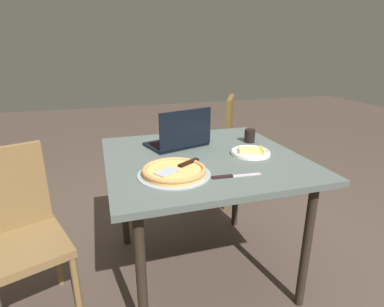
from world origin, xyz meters
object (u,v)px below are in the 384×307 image
at_px(laptop, 179,139).
at_px(pizza_plate, 251,152).
at_px(chair_near, 217,144).
at_px(drink_cup, 250,136).
at_px(dining_table, 202,168).
at_px(pizza_tray, 174,171).
at_px(chair_far, 15,229).
at_px(table_knife, 231,176).

xyz_separation_m(laptop, pizza_plate, (0.25, 0.35, -0.04)).
bearing_deg(chair_near, drink_cup, -5.54).
height_order(dining_table, pizza_tray, pizza_tray).
relative_size(drink_cup, chair_far, 0.09).
xyz_separation_m(pizza_tray, chair_far, (-0.18, -0.76, -0.28)).
distance_m(dining_table, laptop, 0.25).
xyz_separation_m(laptop, chair_near, (-0.67, 0.52, -0.28)).
distance_m(pizza_plate, chair_near, 0.97).
bearing_deg(chair_far, pizza_tray, 76.27).
bearing_deg(dining_table, pizza_tray, -44.70).
xyz_separation_m(drink_cup, chair_near, (-0.71, 0.07, -0.27)).
relative_size(dining_table, chair_near, 1.11).
xyz_separation_m(table_knife, drink_cup, (-0.48, 0.34, 0.04)).
distance_m(drink_cup, chair_near, 0.76).
bearing_deg(pizza_plate, drink_cup, 154.50).
distance_m(dining_table, pizza_plate, 0.29).
xyz_separation_m(laptop, chair_far, (0.23, -0.89, -0.31)).
relative_size(table_knife, chair_far, 0.27).
xyz_separation_m(pizza_tray, drink_cup, (-0.38, 0.59, 0.02)).
bearing_deg(dining_table, table_knife, 5.55).
distance_m(pizza_tray, chair_far, 0.83).
height_order(dining_table, table_knife, table_knife).
height_order(dining_table, drink_cup, drink_cup).
bearing_deg(dining_table, laptop, -157.64).
height_order(laptop, pizza_tray, laptop).
bearing_deg(pizza_tray, chair_near, 148.94).
bearing_deg(chair_near, laptop, -37.74).
bearing_deg(chair_near, pizza_plate, -10.53).
relative_size(chair_near, chair_far, 1.07).
xyz_separation_m(pizza_plate, table_knife, (0.26, -0.24, -0.01)).
height_order(pizza_plate, table_knife, pizza_plate).
bearing_deg(laptop, table_knife, 12.24).
xyz_separation_m(laptop, drink_cup, (0.04, 0.45, -0.01)).
relative_size(laptop, chair_far, 0.45).
bearing_deg(chair_near, chair_far, -57.34).
bearing_deg(laptop, chair_far, -75.38).
height_order(laptop, chair_near, laptop).
xyz_separation_m(dining_table, laptop, (-0.20, -0.08, 0.13)).
bearing_deg(table_knife, drink_cup, 144.82).
xyz_separation_m(chair_near, chair_far, (0.91, -1.41, -0.04)).
height_order(laptop, table_knife, laptop).
distance_m(dining_table, table_knife, 0.33).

